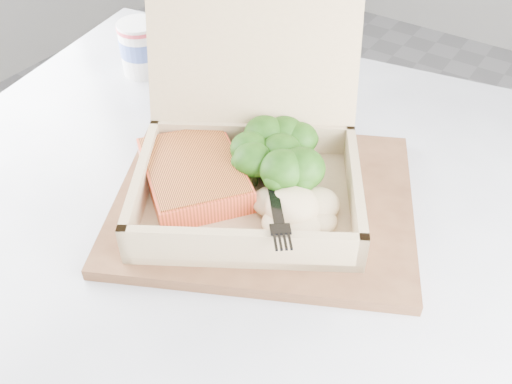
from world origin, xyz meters
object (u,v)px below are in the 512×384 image
Objects in this scene: cafe_table at (230,319)px; takeout_container at (250,142)px; serving_tray at (264,201)px; paper_cup at (141,46)px.

cafe_table is 2.78× the size of takeout_container.
paper_cup is (-0.32, 0.15, 0.04)m from serving_tray.
cafe_table is at bearing -115.88° from takeout_container.
paper_cup is (-0.30, 0.19, 0.24)m from cafe_table.
takeout_container is at bearing 95.19° from cafe_table.
serving_tray is 0.96× the size of takeout_container.
takeout_container is at bearing 151.43° from serving_tray.
serving_tray is 0.07m from takeout_container.
paper_cup is at bearing 146.90° from cafe_table.
takeout_container is at bearing -24.70° from paper_cup.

